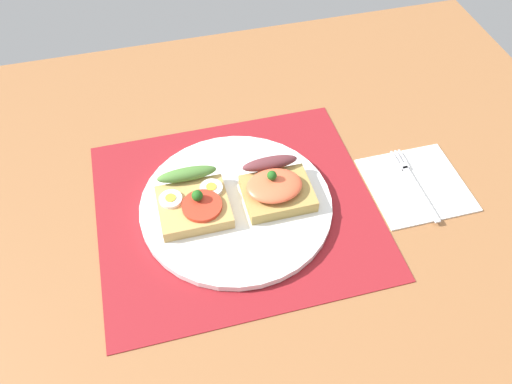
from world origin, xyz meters
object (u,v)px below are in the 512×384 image
Objects in this scene: sandwich_salmon at (276,187)px; fork at (414,182)px; sandwich_egg_tomato at (193,201)px; napkin at (416,184)px; plate at (236,205)px.

fork is at bearing -6.22° from sandwich_salmon.
sandwich_salmon is at bearing -3.51° from sandwich_egg_tomato.
sandwich_salmon is 0.68× the size of napkin.
napkin is at bearing -5.14° from plate.
napkin is 0.67cm from fork.
fork is (21.18, -2.31, -2.46)cm from sandwich_salmon.
sandwich_salmon is (11.90, -0.73, 0.43)cm from sandwich_egg_tomato.
fork is (-0.48, 0.11, 0.46)cm from napkin.
sandwich_salmon reaches higher than sandwich_egg_tomato.
fork is at bearing 167.17° from napkin.
napkin is at bearing -5.36° from sandwich_egg_tomato.
sandwich_salmon is 0.67× the size of fork.
fork is (27.08, -2.37, -0.08)cm from plate.
napkin is at bearing -6.37° from sandwich_salmon.
sandwich_egg_tomato is 33.28cm from fork.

